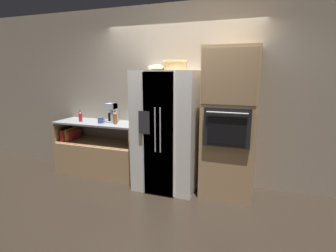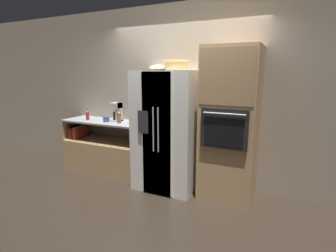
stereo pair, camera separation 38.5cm
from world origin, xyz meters
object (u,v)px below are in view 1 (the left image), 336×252
Objects in this scene: fruit_bowl at (157,67)px; bottle_tall at (80,116)px; mug at (101,120)px; coffee_maker at (112,112)px; refrigerator at (167,130)px; bottle_short at (115,118)px; wicker_basket at (175,65)px; wall_oven at (230,123)px.

bottle_tall is (-1.44, 0.00, -0.81)m from fruit_bowl.
coffee_maker is (0.15, 0.13, 0.13)m from mug.
coffee_maker is at bearing 41.12° from mug.
coffee_maker is (-1.05, 0.16, 0.20)m from refrigerator.
coffee_maker is (-0.13, 0.13, 0.07)m from bottle_short.
fruit_bowl is 1.14× the size of bottle_short.
bottle_short is at bearing -45.19° from coffee_maker.
mug is at bearing -176.98° from wicker_basket.
bottle_tall is 0.41m from mug.
refrigerator is 0.85× the size of wall_oven.
bottle_tall is (-2.53, -0.02, -0.04)m from wall_oven.
bottle_tall is at bearing 179.99° from fruit_bowl.
bottle_short is (-0.75, -0.00, -0.80)m from fruit_bowl.
fruit_bowl is at bearing -0.01° from bottle_tall.
bottle_tall is 0.84× the size of bottle_short.
wicker_basket is 2.75× the size of mug.
fruit_bowl is at bearing -166.04° from wicker_basket.
refrigerator is 13.50× the size of mug.
refrigerator reaches higher than coffee_maker.
refrigerator is at bearing -12.66° from fruit_bowl.
fruit_bowl is 1.10m from bottle_short.
bottle_short is at bearing -179.33° from wall_oven.
wicker_basket is at bearing 2.18° from bottle_tall.
mug is at bearing -179.84° from fruit_bowl.
wall_oven is 1.34m from fruit_bowl.
wicker_basket is 1.81× the size of bottle_tall.
wicker_basket is 1.57m from mug.
mug is (-2.11, -0.02, -0.08)m from wall_oven.
coffee_maker is at bearing 12.60° from bottle_tall.
wall_oven is 7.68× the size of fruit_bowl.
wicker_basket is 1.52× the size of bottle_short.
mug is at bearing -0.43° from bottle_tall.
bottle_short is 0.74× the size of coffee_maker.
coffee_maker is at bearing 134.81° from bottle_short.
bottle_short is at bearing -176.18° from wicker_basket.
refrigerator is 0.98m from wicker_basket.
bottle_tall is 1.52× the size of mug.
coffee_maker is at bearing 171.10° from refrigerator.
wall_oven is at bearing 0.98° from fruit_bowl.
wall_oven is 8.80× the size of bottle_short.
wall_oven is at bearing 0.59° from mug.
bottle_short is 1.80× the size of mug.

